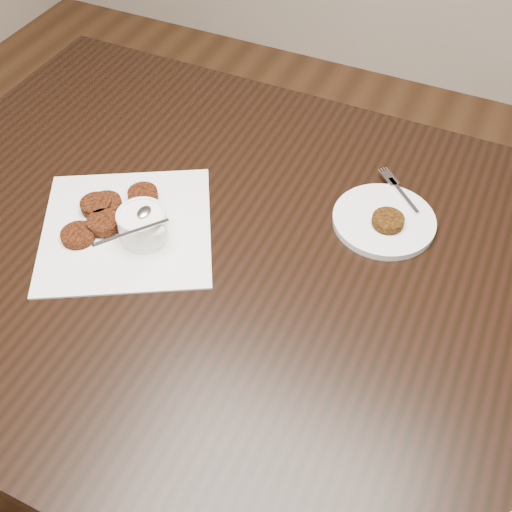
{
  "coord_description": "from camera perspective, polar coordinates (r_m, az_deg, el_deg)",
  "views": [
    {
      "loc": [
        0.26,
        -0.46,
        1.52
      ],
      "look_at": [
        -0.0,
        0.12,
        0.8
      ],
      "focal_mm": 42.96,
      "sensor_mm": 36.0,
      "label": 1
    }
  ],
  "objects": [
    {
      "name": "napkin",
      "position": [
        1.09,
        -11.95,
        2.52
      ],
      "size": [
        0.4,
        0.4,
        0.0
      ],
      "primitive_type": "cube",
      "rotation": [
        0.0,
        0.0,
        0.51
      ],
      "color": "white",
      "rests_on": "table"
    },
    {
      "name": "plate_with_patty",
      "position": [
        1.1,
        11.87,
        3.51
      ],
      "size": [
        0.26,
        0.26,
        0.03
      ],
      "primitive_type": null,
      "rotation": [
        0.0,
        0.0,
        -0.77
      ],
      "color": "silver",
      "rests_on": "table"
    },
    {
      "name": "patty_cluster",
      "position": [
        1.11,
        -13.65,
        3.93
      ],
      "size": [
        0.27,
        0.27,
        0.02
      ],
      "primitive_type": null,
      "rotation": [
        0.0,
        0.0,
        -0.39
      ],
      "color": "#5A200B",
      "rests_on": "napkin"
    },
    {
      "name": "floor",
      "position": [
        1.61,
        -1.72,
        -22.33
      ],
      "size": [
        4.0,
        4.0,
        0.0
      ],
      "primitive_type": "plane",
      "color": "brown",
      "rests_on": "ground"
    },
    {
      "name": "table",
      "position": [
        1.32,
        2.07,
        -11.82
      ],
      "size": [
        1.51,
        0.97,
        0.75
      ],
      "primitive_type": "cube",
      "color": "black",
      "rests_on": "floor"
    },
    {
      "name": "sauce_ramekin",
      "position": [
        1.03,
        -10.72,
        3.99
      ],
      "size": [
        0.11,
        0.11,
        0.12
      ],
      "primitive_type": null,
      "rotation": [
        0.0,
        0.0,
        -0.0
      ],
      "color": "white",
      "rests_on": "napkin"
    }
  ]
}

